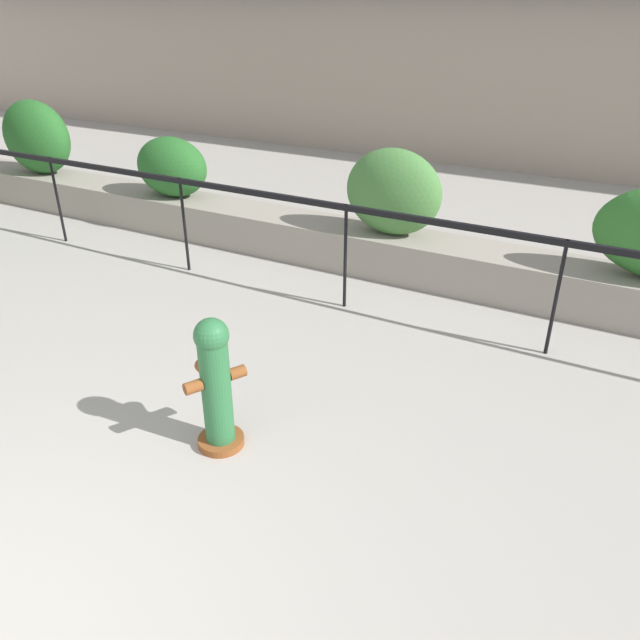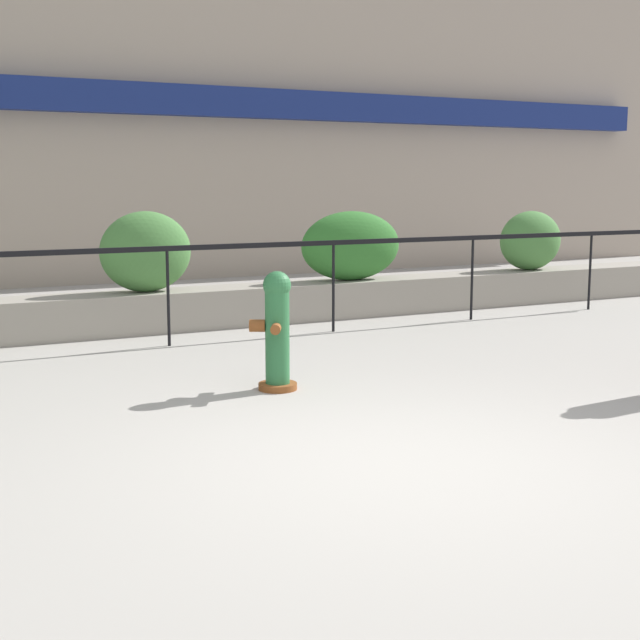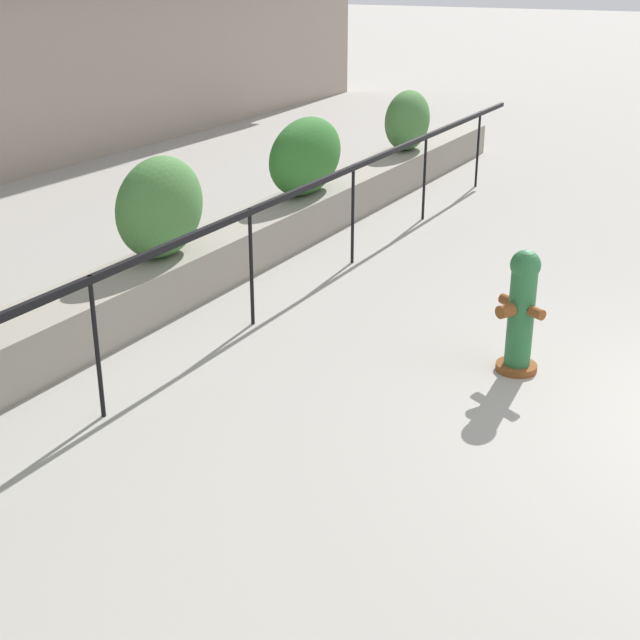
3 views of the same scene
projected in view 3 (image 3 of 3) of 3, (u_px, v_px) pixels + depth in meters
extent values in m
cube|color=gray|center=(161.00, 281.00, 9.03)|extent=(18.00, 0.70, 0.50)
cube|color=black|center=(250.00, 212.00, 8.21)|extent=(15.00, 0.05, 0.06)
cylinder|color=black|center=(97.00, 348.00, 6.67)|extent=(0.04, 0.04, 1.15)
cylinder|color=black|center=(251.00, 268.00, 8.42)|extent=(0.04, 0.04, 1.15)
cylinder|color=black|center=(353.00, 215.00, 10.16)|extent=(0.04, 0.04, 1.15)
cylinder|color=black|center=(424.00, 177.00, 11.91)|extent=(0.04, 0.04, 1.15)
cylinder|color=black|center=(478.00, 150.00, 13.65)|extent=(0.04, 0.04, 1.15)
ellipsoid|color=#427538|center=(160.00, 207.00, 8.81)|extent=(1.16, 0.60, 1.01)
ellipsoid|color=#2D6B28|center=(306.00, 156.00, 11.21)|extent=(1.53, 0.58, 0.97)
ellipsoid|color=#427538|center=(408.00, 120.00, 13.83)|extent=(1.11, 0.60, 0.92)
cylinder|color=brown|center=(516.00, 367.00, 7.65)|extent=(0.48, 0.48, 0.06)
cylinder|color=#286638|center=(521.00, 318.00, 7.48)|extent=(0.30, 0.30, 0.85)
sphere|color=#286638|center=(526.00, 265.00, 7.30)|extent=(0.25, 0.25, 0.25)
cylinder|color=brown|center=(506.00, 311.00, 7.35)|extent=(0.18, 0.17, 0.11)
cylinder|color=brown|center=(507.00, 300.00, 7.58)|extent=(0.14, 0.15, 0.09)
cylinder|color=brown|center=(537.00, 313.00, 7.31)|extent=(0.14, 0.15, 0.09)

